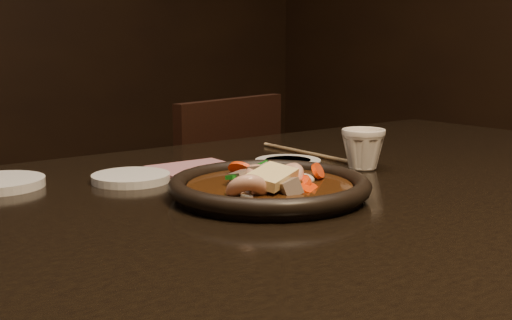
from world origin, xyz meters
TOP-DOWN VIEW (x-y plane):
  - table at (0.00, 0.00)m, footprint 1.60×0.90m
  - chair at (0.26, 0.70)m, footprint 0.47×0.47m
  - plate at (-0.08, -0.01)m, footprint 0.27×0.27m
  - stirfry at (-0.08, -0.01)m, footprint 0.20×0.18m
  - soy_dish at (0.07, 0.13)m, footprint 0.11×0.11m
  - saucer_right at (-0.18, 0.19)m, footprint 0.12×0.12m
  - tea_cup at (0.16, 0.05)m, footprint 0.08×0.07m
  - chopsticks at (0.18, 0.21)m, footprint 0.01×0.25m
  - napkin at (-0.05, 0.21)m, footprint 0.14×0.14m

SIDE VIEW (x-z plane):
  - chair at x=0.26m, z-range 0.04..0.86m
  - table at x=0.00m, z-range 0.30..1.05m
  - napkin at x=-0.05m, z-range 0.75..0.75m
  - chopsticks at x=0.18m, z-range 0.75..0.76m
  - saucer_right at x=-0.18m, z-range 0.75..0.76m
  - soy_dish at x=0.07m, z-range 0.75..0.77m
  - plate at x=-0.08m, z-range 0.75..0.78m
  - stirfry at x=-0.08m, z-range 0.74..0.80m
  - tea_cup at x=0.16m, z-range 0.75..0.82m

